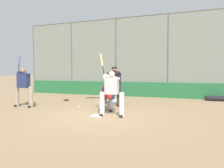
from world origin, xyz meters
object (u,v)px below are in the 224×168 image
object	(u,v)px
batter_at_plate	(112,92)
spare_bat_near_backstop	(92,98)
fielding_glove_on_dirt	(66,100)
batter_on_deck	(24,86)
spare_bat_by_padding	(120,99)
catcher_behind_plate	(108,94)
baseball_loose	(80,107)
umpire_home	(114,85)
equipment_bag_dugout_side	(216,98)

from	to	relation	value
batter_at_plate	spare_bat_near_backstop	size ratio (longest dim) A/B	2.72
spare_bat_near_backstop	fielding_glove_on_dirt	distance (m)	1.70
batter_on_deck	spare_bat_by_padding	xyz separation A→B (m)	(-3.05, -3.90, -0.89)
catcher_behind_plate	spare_bat_near_backstop	world-z (taller)	catcher_behind_plate
baseball_loose	batter_at_plate	bearing A→B (deg)	146.70
batter_on_deck	spare_bat_by_padding	world-z (taller)	batter_on_deck
batter_at_plate	catcher_behind_plate	world-z (taller)	batter_at_plate
batter_at_plate	spare_bat_by_padding	bearing A→B (deg)	-79.74
catcher_behind_plate	batter_at_plate	bearing A→B (deg)	115.95
umpire_home	spare_bat_by_padding	size ratio (longest dim) A/B	2.02
catcher_behind_plate	batter_on_deck	bearing A→B (deg)	5.67
batter_at_plate	umpire_home	distance (m)	2.30
batter_on_deck	equipment_bag_dugout_side	distance (m)	9.50
batter_at_plate	catcher_behind_plate	xyz separation A→B (m)	(0.57, -1.07, -0.19)
spare_bat_near_backstop	batter_on_deck	bearing A→B (deg)	44.02
baseball_loose	equipment_bag_dugout_side	size ratio (longest dim) A/B	0.07
umpire_home	spare_bat_near_backstop	xyz separation A→B (m)	(2.24, -2.31, -0.91)
umpire_home	baseball_loose	world-z (taller)	umpire_home
spare_bat_near_backstop	baseball_loose	xyz separation A→B (m)	(-0.99, 3.22, 0.00)
batter_on_deck	spare_bat_by_padding	size ratio (longest dim) A/B	2.57
fielding_glove_on_dirt	baseball_loose	size ratio (longest dim) A/B	3.92
spare_bat_near_backstop	equipment_bag_dugout_side	xyz separation A→B (m)	(-6.63, -1.18, 0.11)
equipment_bag_dugout_side	spare_bat_near_backstop	bearing A→B (deg)	10.05
spare_bat_near_backstop	equipment_bag_dugout_side	size ratio (longest dim) A/B	0.71
baseball_loose	equipment_bag_dugout_side	world-z (taller)	equipment_bag_dugout_side
batter_at_plate	baseball_loose	world-z (taller)	batter_at_plate
umpire_home	baseball_loose	size ratio (longest dim) A/B	23.58
spare_bat_by_padding	equipment_bag_dugout_side	size ratio (longest dim) A/B	0.77
spare_bat_near_backstop	baseball_loose	bearing A→B (deg)	79.98
catcher_behind_plate	baseball_loose	xyz separation A→B (m)	(1.38, -0.21, -0.61)
batter_on_deck	fielding_glove_on_dirt	xyz separation A→B (m)	(-0.62, -2.39, -0.87)
umpire_home	equipment_bag_dugout_side	bearing A→B (deg)	-134.45
equipment_bag_dugout_side	catcher_behind_plate	bearing A→B (deg)	47.22
spare_bat_near_backstop	spare_bat_by_padding	bearing A→B (deg)	151.75
fielding_glove_on_dirt	baseball_loose	distance (m)	2.39
fielding_glove_on_dirt	spare_bat_near_backstop	bearing A→B (deg)	-114.93
spare_bat_by_padding	equipment_bag_dugout_side	xyz separation A→B (m)	(-4.92, -1.21, 0.11)
catcher_behind_plate	equipment_bag_dugout_side	size ratio (longest dim) A/B	1.11
fielding_glove_on_dirt	equipment_bag_dugout_side	xyz separation A→B (m)	(-7.35, -2.72, 0.09)
equipment_bag_dugout_side	baseball_loose	bearing A→B (deg)	37.92
baseball_loose	equipment_bag_dugout_side	bearing A→B (deg)	-142.08
umpire_home	batter_at_plate	bearing A→B (deg)	114.68
baseball_loose	catcher_behind_plate	bearing A→B (deg)	171.26
spare_bat_by_padding	fielding_glove_on_dirt	size ratio (longest dim) A/B	2.98
batter_on_deck	spare_bat_by_padding	bearing A→B (deg)	-129.30
batter_on_deck	equipment_bag_dugout_side	bearing A→B (deg)	-148.60
umpire_home	spare_bat_by_padding	bearing A→B (deg)	-69.76
umpire_home	fielding_glove_on_dirt	world-z (taller)	umpire_home
batter_on_deck	spare_bat_near_backstop	size ratio (longest dim) A/B	2.79
catcher_behind_plate	equipment_bag_dugout_side	bearing A→B (deg)	-134.83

